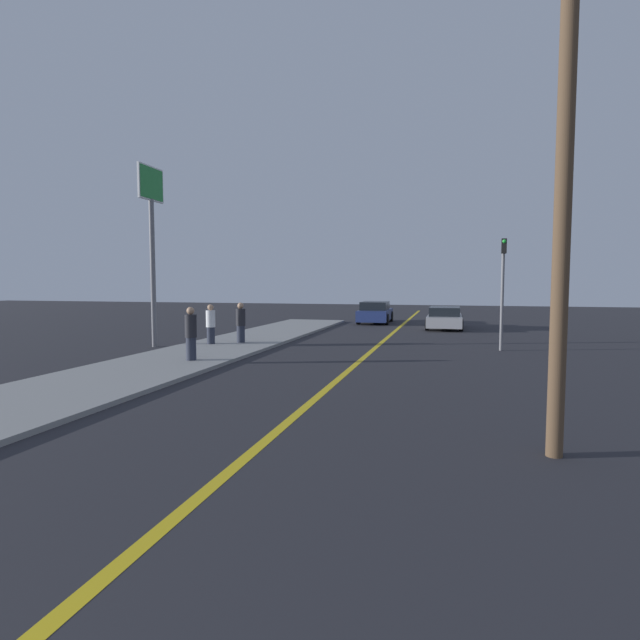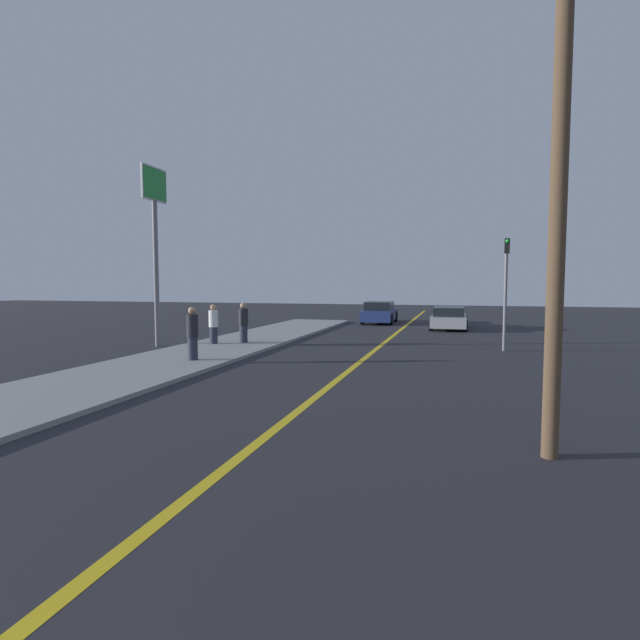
{
  "view_description": "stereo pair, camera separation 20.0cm",
  "coord_description": "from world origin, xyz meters",
  "px_view_note": "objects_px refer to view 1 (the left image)",
  "views": [
    {
      "loc": [
        2.88,
        1.17,
        2.56
      ],
      "look_at": [
        -0.55,
        14.16,
        1.56
      ],
      "focal_mm": 28.0,
      "sensor_mm": 36.0,
      "label": 1
    },
    {
      "loc": [
        3.07,
        1.22,
        2.56
      ],
      "look_at": [
        -0.55,
        14.16,
        1.56
      ],
      "focal_mm": 28.0,
      "sensor_mm": 36.0,
      "label": 2
    }
  ],
  "objects_px": {
    "car_near_right_lane": "(445,318)",
    "roadside_sign": "(152,217)",
    "car_ahead_center": "(375,313)",
    "pedestrian_mid_group": "(211,324)",
    "pedestrian_near_curb": "(191,334)",
    "utility_pole": "(562,231)",
    "pedestrian_far_standing": "(241,323)",
    "traffic_light": "(503,283)"
  },
  "relations": [
    {
      "from": "roadside_sign",
      "to": "utility_pole",
      "type": "distance_m",
      "value": 16.31
    },
    {
      "from": "traffic_light",
      "to": "roadside_sign",
      "type": "distance_m",
      "value": 13.79
    },
    {
      "from": "traffic_light",
      "to": "utility_pole",
      "type": "relative_size",
      "value": 0.64
    },
    {
      "from": "traffic_light",
      "to": "utility_pole",
      "type": "xyz_separation_m",
      "value": [
        -0.33,
        -11.97,
        0.74
      ]
    },
    {
      "from": "pedestrian_far_standing",
      "to": "utility_pole",
      "type": "relative_size",
      "value": 0.25
    },
    {
      "from": "roadside_sign",
      "to": "traffic_light",
      "type": "bearing_deg",
      "value": 9.85
    },
    {
      "from": "roadside_sign",
      "to": "utility_pole",
      "type": "height_order",
      "value": "roadside_sign"
    },
    {
      "from": "car_ahead_center",
      "to": "pedestrian_far_standing",
      "type": "distance_m",
      "value": 13.27
    },
    {
      "from": "pedestrian_mid_group",
      "to": "traffic_light",
      "type": "distance_m",
      "value": 11.44
    },
    {
      "from": "car_near_right_lane",
      "to": "traffic_light",
      "type": "xyz_separation_m",
      "value": [
        2.2,
        -8.93,
        1.97
      ]
    },
    {
      "from": "car_near_right_lane",
      "to": "pedestrian_far_standing",
      "type": "distance_m",
      "value": 12.7
    },
    {
      "from": "pedestrian_near_curb",
      "to": "utility_pole",
      "type": "xyz_separation_m",
      "value": [
        9.48,
        -6.27,
        2.35
      ]
    },
    {
      "from": "pedestrian_mid_group",
      "to": "roadside_sign",
      "type": "distance_m",
      "value": 4.81
    },
    {
      "from": "pedestrian_mid_group",
      "to": "car_near_right_lane",
      "type": "bearing_deg",
      "value": 49.64
    },
    {
      "from": "car_near_right_lane",
      "to": "pedestrian_far_standing",
      "type": "bearing_deg",
      "value": -129.0
    },
    {
      "from": "car_near_right_lane",
      "to": "pedestrian_mid_group",
      "type": "height_order",
      "value": "pedestrian_mid_group"
    },
    {
      "from": "pedestrian_near_curb",
      "to": "traffic_light",
      "type": "distance_m",
      "value": 11.46
    },
    {
      "from": "pedestrian_far_standing",
      "to": "utility_pole",
      "type": "distance_m",
      "value": 15.01
    },
    {
      "from": "car_near_right_lane",
      "to": "roadside_sign",
      "type": "xyz_separation_m",
      "value": [
        -11.14,
        -11.24,
        4.55
      ]
    },
    {
      "from": "car_near_right_lane",
      "to": "car_ahead_center",
      "type": "xyz_separation_m",
      "value": [
        -4.35,
        2.9,
        0.06
      ]
    },
    {
      "from": "pedestrian_mid_group",
      "to": "utility_pole",
      "type": "height_order",
      "value": "utility_pole"
    },
    {
      "from": "pedestrian_mid_group",
      "to": "pedestrian_far_standing",
      "type": "xyz_separation_m",
      "value": [
        0.98,
        0.73,
        0.03
      ]
    },
    {
      "from": "car_near_right_lane",
      "to": "pedestrian_mid_group",
      "type": "relative_size",
      "value": 2.91
    },
    {
      "from": "pedestrian_far_standing",
      "to": "traffic_light",
      "type": "height_order",
      "value": "traffic_light"
    },
    {
      "from": "car_near_right_lane",
      "to": "roadside_sign",
      "type": "bearing_deg",
      "value": -134.63
    },
    {
      "from": "car_near_right_lane",
      "to": "pedestrian_near_curb",
      "type": "distance_m",
      "value": 16.49
    },
    {
      "from": "utility_pole",
      "to": "car_near_right_lane",
      "type": "bearing_deg",
      "value": 95.13
    },
    {
      "from": "pedestrian_far_standing",
      "to": "utility_pole",
      "type": "height_order",
      "value": "utility_pole"
    },
    {
      "from": "pedestrian_near_curb",
      "to": "pedestrian_far_standing",
      "type": "relative_size",
      "value": 1.03
    },
    {
      "from": "traffic_light",
      "to": "utility_pole",
      "type": "height_order",
      "value": "utility_pole"
    },
    {
      "from": "car_ahead_center",
      "to": "pedestrian_near_curb",
      "type": "distance_m",
      "value": 17.83
    },
    {
      "from": "utility_pole",
      "to": "pedestrian_far_standing",
      "type": "bearing_deg",
      "value": 131.84
    },
    {
      "from": "pedestrian_far_standing",
      "to": "pedestrian_near_curb",
      "type": "bearing_deg",
      "value": -85.15
    },
    {
      "from": "pedestrian_mid_group",
      "to": "traffic_light",
      "type": "height_order",
      "value": "traffic_light"
    },
    {
      "from": "roadside_sign",
      "to": "pedestrian_mid_group",
      "type": "bearing_deg",
      "value": 17.13
    },
    {
      "from": "pedestrian_near_curb",
      "to": "car_ahead_center",
      "type": "bearing_deg",
      "value": 79.46
    },
    {
      "from": "pedestrian_mid_group",
      "to": "roadside_sign",
      "type": "bearing_deg",
      "value": -162.87
    },
    {
      "from": "pedestrian_near_curb",
      "to": "utility_pole",
      "type": "height_order",
      "value": "utility_pole"
    },
    {
      "from": "car_ahead_center",
      "to": "pedestrian_mid_group",
      "type": "xyz_separation_m",
      "value": [
        -4.65,
        -13.48,
        0.24
      ]
    },
    {
      "from": "pedestrian_mid_group",
      "to": "utility_pole",
      "type": "bearing_deg",
      "value": -43.5
    },
    {
      "from": "car_ahead_center",
      "to": "pedestrian_mid_group",
      "type": "relative_size",
      "value": 2.81
    },
    {
      "from": "car_ahead_center",
      "to": "utility_pole",
      "type": "bearing_deg",
      "value": -76.52
    }
  ]
}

